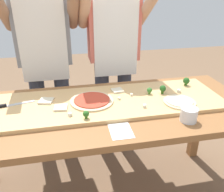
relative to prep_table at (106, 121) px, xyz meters
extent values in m
cube|color=brown|center=(0.87, 0.32, -0.31)|extent=(0.07, 0.07, 0.73)
cube|color=brown|center=(0.00, 0.00, 0.08)|extent=(1.87, 0.77, 0.04)
cube|color=tan|center=(-0.02, 0.05, 0.11)|extent=(1.57, 0.47, 0.02)
cube|color=#B7BABF|center=(-0.51, 0.11, 0.12)|extent=(0.16, 0.06, 0.00)
cylinder|color=beige|center=(-0.08, 0.05, 0.13)|extent=(0.27, 0.27, 0.01)
cylinder|color=#BC3D28|center=(-0.08, 0.05, 0.13)|extent=(0.22, 0.22, 0.01)
cylinder|color=beige|center=(0.46, -0.07, 0.13)|extent=(0.20, 0.20, 0.01)
cylinder|color=beige|center=(0.46, -0.07, 0.13)|extent=(0.16, 0.16, 0.01)
cube|color=beige|center=(-0.27, 0.00, 0.13)|extent=(0.09, 0.09, 0.01)
cube|color=beige|center=(0.11, 0.17, 0.13)|extent=(0.08, 0.08, 0.01)
cube|color=beige|center=(-0.36, 0.11, 0.13)|extent=(0.10, 0.10, 0.01)
cylinder|color=#2C5915|center=(0.62, 0.17, 0.13)|extent=(0.02, 0.02, 0.02)
sphere|color=#23561E|center=(0.62, 0.17, 0.16)|extent=(0.05, 0.05, 0.05)
cylinder|color=#366618|center=(-0.13, -0.14, 0.13)|extent=(0.02, 0.02, 0.02)
sphere|color=#2D6623|center=(-0.13, -0.14, 0.15)|extent=(0.03, 0.03, 0.03)
cylinder|color=#3F7220|center=(0.31, 0.09, 0.13)|extent=(0.02, 0.02, 0.02)
sphere|color=#38752D|center=(0.31, 0.09, 0.15)|extent=(0.03, 0.03, 0.03)
cylinder|color=#2C5915|center=(0.40, 0.08, 0.13)|extent=(0.02, 0.02, 0.02)
sphere|color=#23561E|center=(0.40, 0.08, 0.16)|extent=(0.04, 0.04, 0.04)
cube|color=silver|center=(0.22, -0.09, 0.13)|extent=(0.02, 0.02, 0.02)
cube|color=white|center=(-0.22, -0.10, 0.13)|extent=(0.03, 0.03, 0.02)
cube|color=silver|center=(0.10, 0.05, 0.13)|extent=(0.02, 0.02, 0.02)
cube|color=white|center=(0.19, 0.08, 0.13)|extent=(0.02, 0.02, 0.01)
cube|color=silver|center=(0.52, 0.07, 0.13)|extent=(0.03, 0.03, 0.02)
cylinder|color=white|center=(0.43, -0.24, 0.14)|extent=(0.10, 0.10, 0.08)
cylinder|color=white|center=(0.43, -0.24, 0.12)|extent=(0.08, 0.08, 0.04)
cube|color=white|center=(0.03, -0.27, 0.10)|extent=(0.12, 0.15, 0.00)
cylinder|color=#333847|center=(-0.47, 0.60, -0.23)|extent=(0.12, 0.12, 0.90)
cylinder|color=#333847|center=(-0.27, 0.60, -0.23)|extent=(0.12, 0.12, 0.90)
cube|color=gray|center=(-0.37, 0.60, 0.50)|extent=(0.40, 0.20, 0.55)
cube|color=silver|center=(-0.37, 0.49, 0.42)|extent=(0.34, 0.01, 0.60)
cylinder|color=#997056|center=(-0.60, 0.50, 0.62)|extent=(0.08, 0.39, 0.31)
cylinder|color=#997056|center=(-0.14, 0.50, 0.62)|extent=(0.08, 0.39, 0.31)
cylinder|color=#333847|center=(0.07, 0.60, -0.23)|extent=(0.12, 0.12, 0.90)
cylinder|color=#333847|center=(0.27, 0.60, -0.23)|extent=(0.12, 0.12, 0.90)
cube|color=#DB6B5B|center=(0.17, 0.60, 0.50)|extent=(0.40, 0.20, 0.55)
cube|color=white|center=(0.17, 0.49, 0.42)|extent=(0.34, 0.01, 0.60)
cylinder|color=tan|center=(-0.06, 0.50, 0.62)|extent=(0.08, 0.39, 0.31)
cylinder|color=tan|center=(0.40, 0.50, 0.62)|extent=(0.08, 0.39, 0.31)
camera|label=1|loc=(-0.22, -1.27, 0.80)|focal=37.89mm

